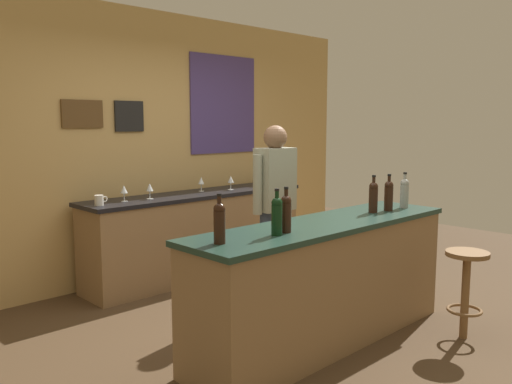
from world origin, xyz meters
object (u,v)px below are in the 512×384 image
(bartender, at_px, (275,202))
(wine_glass_d, at_px, (231,180))
(wine_glass_e, at_px, (257,177))
(wine_glass_a, at_px, (124,190))
(wine_bottle_e, at_px, (389,194))
(wine_glass_c, at_px, (201,181))
(wine_bottle_b, at_px, (277,215))
(wine_bottle_c, at_px, (286,212))
(wine_glass_b, at_px, (150,188))
(wine_bottle_d, at_px, (373,196))
(wine_bottle_a, at_px, (219,221))
(bar_stool, at_px, (466,280))
(coffee_mug, at_px, (99,200))
(wine_bottle_f, at_px, (404,192))

(bartender, xyz_separation_m, wine_glass_d, (0.46, 1.13, 0.07))
(bartender, height_order, wine_glass_e, bartender)
(wine_glass_a, bearing_deg, wine_bottle_e, -59.34)
(wine_glass_a, xyz_separation_m, wine_glass_c, (0.98, 0.08, 0.00))
(wine_bottle_b, bearing_deg, wine_bottle_e, 0.79)
(wine_bottle_c, bearing_deg, wine_glass_c, 65.61)
(wine_bottle_b, relative_size, wine_glass_b, 1.97)
(wine_bottle_e, bearing_deg, wine_glass_e, 76.91)
(bartender, distance_m, wine_bottle_e, 1.01)
(wine_bottle_d, height_order, wine_bottle_e, same)
(wine_bottle_a, bearing_deg, wine_glass_d, 47.42)
(bartender, relative_size, wine_glass_e, 10.45)
(wine_glass_a, distance_m, wine_glass_d, 1.30)
(wine_bottle_e, height_order, wine_glass_c, wine_bottle_e)
(wine_bottle_a, height_order, wine_bottle_e, same)
(wine_bottle_c, height_order, wine_glass_c, wine_bottle_c)
(bartender, distance_m, wine_bottle_c, 1.25)
(wine_bottle_d, xyz_separation_m, wine_glass_c, (-0.09, 2.13, -0.05))
(wine_bottle_b, distance_m, wine_bottle_c, 0.11)
(wine_bottle_d, xyz_separation_m, wine_glass_e, (0.64, 2.03, -0.05))
(bar_stool, distance_m, wine_glass_b, 2.96)
(bartender, bearing_deg, wine_glass_e, 52.64)
(wine_bottle_c, relative_size, wine_glass_b, 1.97)
(bartender, height_order, coffee_mug, bartender)
(wine_glass_a, distance_m, wine_glass_c, 0.99)
(wine_bottle_a, xyz_separation_m, wine_glass_b, (0.79, 2.00, -0.05))
(wine_bottle_d, bearing_deg, wine_glass_e, 72.38)
(wine_bottle_f, distance_m, coffee_mug, 2.70)
(wine_glass_d, bearing_deg, coffee_mug, -179.43)
(wine_bottle_b, distance_m, wine_glass_b, 2.11)
(wine_bottle_a, height_order, wine_glass_d, wine_bottle_a)
(wine_bottle_a, bearing_deg, wine_bottle_e, -1.79)
(wine_glass_b, xyz_separation_m, coffee_mug, (-0.55, -0.03, -0.06))
(wine_bottle_c, relative_size, wine_bottle_d, 1.00)
(wine_glass_c, bearing_deg, wine_glass_e, -7.88)
(wine_bottle_d, xyz_separation_m, wine_glass_b, (-0.82, 2.02, -0.05))
(wine_glass_a, xyz_separation_m, wine_glass_e, (1.72, -0.02, 0.00))
(wine_bottle_e, distance_m, wine_glass_d, 2.05)
(wine_bottle_d, height_order, wine_bottle_f, same)
(wine_bottle_e, relative_size, wine_glass_d, 1.97)
(wine_glass_a, distance_m, wine_glass_e, 1.72)
(wine_bottle_a, relative_size, wine_glass_e, 1.97)
(wine_bottle_c, distance_m, wine_bottle_e, 1.24)
(wine_bottle_b, bearing_deg, wine_bottle_d, 2.82)
(wine_bottle_c, distance_m, wine_glass_c, 2.38)
(wine_glass_a, relative_size, wine_glass_e, 1.00)
(coffee_mug, bearing_deg, bar_stool, -59.21)
(wine_glass_a, relative_size, coffee_mug, 1.24)
(wine_glass_b, bearing_deg, wine_bottle_b, -100.05)
(wine_bottle_a, relative_size, wine_bottle_d, 1.00)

